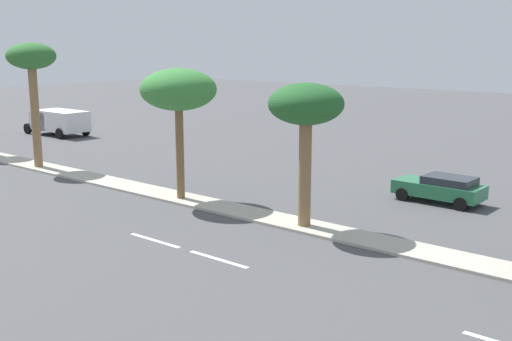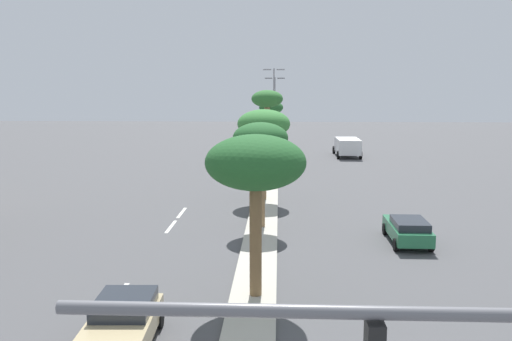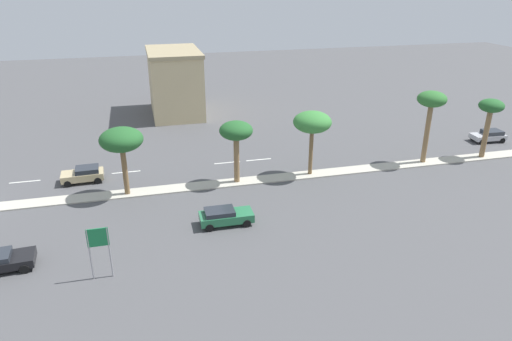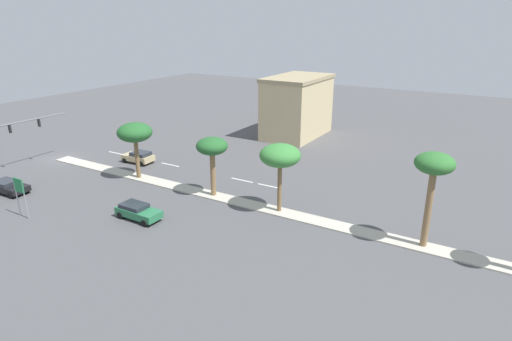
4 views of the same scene
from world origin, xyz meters
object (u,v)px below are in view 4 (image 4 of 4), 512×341
(sedan_tan_near, at_px, (139,157))
(palm_tree_far, at_px, (212,148))
(palm_tree_inboard, at_px, (135,133))
(sedan_green_inboard, at_px, (138,211))
(commercial_building, at_px, (297,106))
(palm_tree_right, at_px, (280,156))
(palm_tree_center, at_px, (434,168))
(directional_road_sign, at_px, (19,190))
(sedan_black_leading, at_px, (8,186))

(sedan_tan_near, bearing_deg, palm_tree_far, 74.91)
(palm_tree_inboard, bearing_deg, sedan_green_inboard, 45.01)
(commercial_building, xyz_separation_m, palm_tree_far, (25.84, 3.26, 0.54))
(sedan_green_inboard, bearing_deg, palm_tree_far, 161.18)
(palm_tree_right, height_order, palm_tree_center, palm_tree_center)
(commercial_building, bearing_deg, directional_road_sign, -12.47)
(directional_road_sign, xyz_separation_m, palm_tree_far, (-12.77, 11.80, 2.40))
(palm_tree_inboard, bearing_deg, palm_tree_far, 91.00)
(directional_road_sign, xyz_separation_m, palm_tree_right, (-12.80, 19.27, 2.77))
(palm_tree_inboard, height_order, sedan_tan_near, palm_tree_inboard)
(palm_tree_center, bearing_deg, directional_road_sign, -68.14)
(palm_tree_inboard, height_order, palm_tree_center, palm_tree_center)
(palm_tree_center, relative_size, sedan_tan_near, 1.92)
(directional_road_sign, distance_m, palm_tree_far, 17.55)
(commercial_building, relative_size, sedan_tan_near, 3.00)
(directional_road_sign, height_order, sedan_black_leading, directional_road_sign)
(palm_tree_far, height_order, sedan_black_leading, palm_tree_far)
(directional_road_sign, relative_size, palm_tree_center, 0.49)
(palm_tree_far, bearing_deg, directional_road_sign, -42.75)
(palm_tree_inboard, height_order, palm_tree_right, palm_tree_right)
(palm_tree_far, xyz_separation_m, sedan_green_inboard, (7.76, -2.64, -4.30))
(directional_road_sign, height_order, palm_tree_far, palm_tree_far)
(palm_tree_far, bearing_deg, palm_tree_inboard, -89.00)
(directional_road_sign, relative_size, palm_tree_right, 0.58)
(commercial_building, bearing_deg, palm_tree_inboard, -14.98)
(palm_tree_far, relative_size, sedan_tan_near, 1.51)
(directional_road_sign, relative_size, sedan_green_inboard, 0.87)
(sedan_black_leading, height_order, sedan_green_inboard, sedan_green_inboard)
(directional_road_sign, distance_m, sedan_green_inboard, 10.61)
(sedan_tan_near, height_order, sedan_green_inboard, sedan_tan_near)
(directional_road_sign, distance_m, sedan_black_leading, 7.49)
(palm_tree_far, relative_size, sedan_green_inboard, 1.40)
(palm_tree_center, distance_m, sedan_green_inboard, 24.87)
(sedan_tan_near, xyz_separation_m, sedan_green_inboard, (11.60, 11.60, -0.03))
(palm_tree_center, bearing_deg, sedan_black_leading, -75.23)
(palm_tree_inboard, xyz_separation_m, palm_tree_center, (-0.27, 30.46, 1.31))
(directional_road_sign, height_order, palm_tree_right, palm_tree_right)
(directional_road_sign, relative_size, sedan_tan_near, 0.93)
(sedan_black_leading, distance_m, sedan_green_inboard, 16.08)
(directional_road_sign, height_order, palm_tree_inboard, palm_tree_inboard)
(directional_road_sign, height_order, palm_tree_center, palm_tree_center)
(sedan_tan_near, bearing_deg, sedan_black_leading, -17.09)
(palm_tree_inboard, height_order, sedan_green_inboard, palm_tree_inboard)
(palm_tree_far, xyz_separation_m, sedan_tan_near, (-3.84, -14.25, -4.27))
(directional_road_sign, xyz_separation_m, commercial_building, (-38.61, 8.54, 1.86))
(palm_tree_right, bearing_deg, palm_tree_inboard, -89.32)
(palm_tree_right, height_order, sedan_green_inboard, palm_tree_right)
(commercial_building, relative_size, sedan_green_inboard, 2.79)
(commercial_building, distance_m, palm_tree_inboard, 26.94)
(directional_road_sign, xyz_separation_m, sedan_black_leading, (-2.63, -6.74, -1.94))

